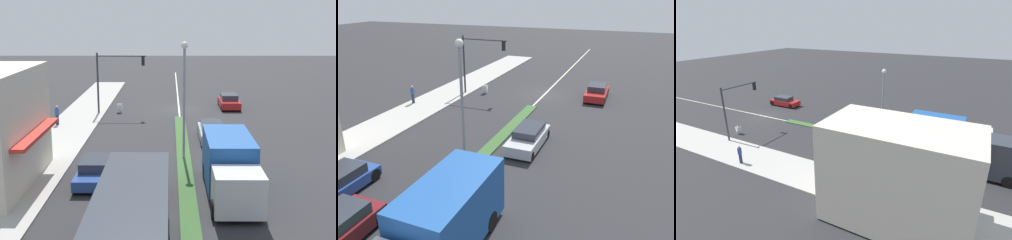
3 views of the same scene
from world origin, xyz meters
TOP-DOWN VIEW (x-y plane):
  - ground_plane at (0.00, 18.00)m, footprint 160.00×160.00m
  - sidewalk_right at (9.00, 18.50)m, footprint 4.00×73.00m
  - median_strip at (0.00, 27.00)m, footprint 0.90×46.00m
  - lane_marking_center at (0.00, 0.00)m, footprint 0.16×60.00m
  - building_corner_store at (10.61, 21.29)m, footprint 5.32×8.58m
  - traffic_signal_main at (6.12, 2.53)m, footprint 4.59×0.34m
  - street_lamp at (0.00, 16.37)m, footprint 0.44×0.44m
  - pedestrian at (10.28, 7.37)m, footprint 0.34×0.34m
  - warning_aframe_sign at (5.68, 1.80)m, footprint 0.45×0.53m
  - delivery_truck at (-2.20, 22.34)m, footprint 2.44×7.50m
  - coupe_blue at (5.00, 20.64)m, footprint 1.89×4.42m
  - hatchback_red at (-5.00, -0.60)m, footprint 1.87×4.31m
  - sedan_maroon at (2.20, 23.21)m, footprint 1.90×4.01m
  - sedan_silver at (-2.20, 11.78)m, footprint 1.85×4.45m

SIDE VIEW (x-z plane):
  - ground_plane at x=0.00m, z-range 0.00..0.00m
  - lane_marking_center at x=0.00m, z-range 0.00..0.01m
  - median_strip at x=0.00m, z-range 0.00..0.10m
  - sidewalk_right at x=9.00m, z-range 0.00..0.12m
  - warning_aframe_sign at x=5.68m, z-range 0.01..0.84m
  - coupe_blue at x=5.00m, z-range -0.02..1.26m
  - sedan_silver at x=-2.20m, z-range -0.03..1.32m
  - hatchback_red at x=-5.00m, z-range -0.03..1.34m
  - sedan_maroon at x=2.20m, z-range -0.03..1.34m
  - pedestrian at x=10.28m, z-range 0.16..1.80m
  - delivery_truck at x=-2.20m, z-range 0.03..2.90m
  - building_corner_store at x=10.61m, z-range 0.12..6.33m
  - traffic_signal_main at x=6.12m, z-range 1.10..6.70m
  - street_lamp at x=0.00m, z-range 1.09..8.46m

